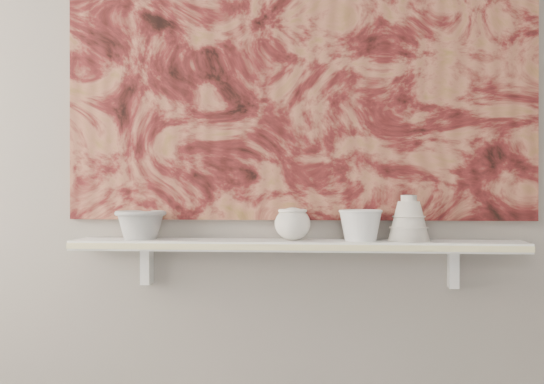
# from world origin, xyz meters

# --- Properties ---
(wall_back) EXTENTS (3.60, 0.00, 3.60)m
(wall_back) POSITION_xyz_m (0.00, 1.60, 1.35)
(wall_back) COLOR gray
(wall_back) RESTS_ON floor
(shelf) EXTENTS (1.40, 0.18, 0.03)m
(shelf) POSITION_xyz_m (0.00, 1.51, 0.92)
(shelf) COLOR silver
(shelf) RESTS_ON wall_back
(shelf_stripe) EXTENTS (1.40, 0.01, 0.02)m
(shelf_stripe) POSITION_xyz_m (0.00, 1.41, 0.92)
(shelf_stripe) COLOR beige
(shelf_stripe) RESTS_ON shelf
(bracket_left) EXTENTS (0.03, 0.06, 0.12)m
(bracket_left) POSITION_xyz_m (-0.49, 1.57, 0.84)
(bracket_left) COLOR silver
(bracket_left) RESTS_ON wall_back
(bracket_right) EXTENTS (0.03, 0.06, 0.12)m
(bracket_right) POSITION_xyz_m (0.49, 1.57, 0.84)
(bracket_right) COLOR silver
(bracket_right) RESTS_ON wall_back
(painting) EXTENTS (1.50, 0.02, 1.10)m
(painting) POSITION_xyz_m (0.00, 1.59, 1.54)
(painting) COLOR #5B1A1B
(painting) RESTS_ON wall_back
(house_motif) EXTENTS (0.09, 0.00, 0.08)m
(house_motif) POSITION_xyz_m (0.45, 1.57, 1.23)
(house_motif) COLOR black
(house_motif) RESTS_ON painting
(bowl_grey) EXTENTS (0.21, 0.21, 0.09)m
(bowl_grey) POSITION_xyz_m (-0.49, 1.51, 0.98)
(bowl_grey) COLOR gray
(bowl_grey) RESTS_ON shelf
(cup_cream) EXTENTS (0.13, 0.13, 0.10)m
(cup_cream) POSITION_xyz_m (-0.01, 1.51, 0.98)
(cup_cream) COLOR beige
(cup_cream) RESTS_ON shelf
(bell_vessel) EXTENTS (0.16, 0.16, 0.14)m
(bell_vessel) POSITION_xyz_m (0.35, 1.51, 1.00)
(bell_vessel) COLOR beige
(bell_vessel) RESTS_ON shelf
(bowl_white) EXTENTS (0.14, 0.14, 0.10)m
(bowl_white) POSITION_xyz_m (0.20, 1.51, 0.98)
(bowl_white) COLOR silver
(bowl_white) RESTS_ON shelf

